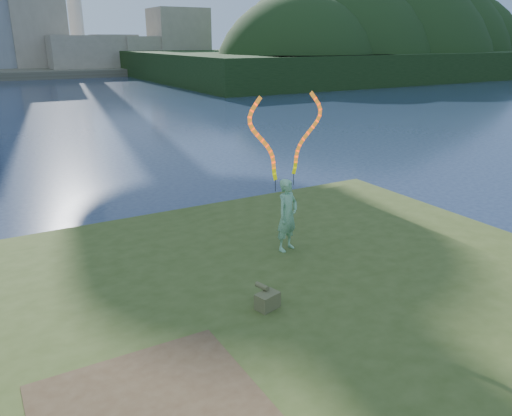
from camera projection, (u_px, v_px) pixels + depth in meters
ground at (202, 318)px, 11.15m from camera, size 320.00×320.00×0.00m
grassy_knoll at (253, 359)px, 9.16m from camera, size 20.00×18.00×0.80m
dirt_patch at (151, 410)px, 7.23m from camera, size 3.20×3.00×0.02m
wooded_hill at (372, 73)px, 88.40m from camera, size 78.00×50.00×63.00m
woman_with_ribbons at (287, 197)px, 12.35m from camera, size 2.02×0.83×4.21m
canvas_bag at (267, 300)px, 9.94m from camera, size 0.53×0.59×0.44m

